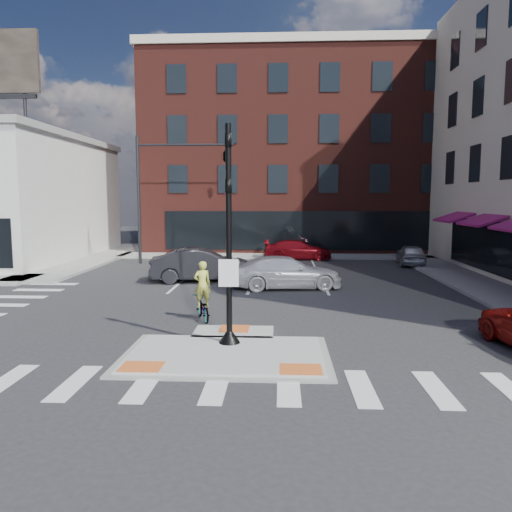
# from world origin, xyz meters

# --- Properties ---
(ground) EXTENTS (120.00, 120.00, 0.00)m
(ground) POSITION_xyz_m (0.00, 0.00, 0.00)
(ground) COLOR #28282B
(ground) RESTS_ON ground
(refuge_island) EXTENTS (5.40, 4.65, 0.13)m
(refuge_island) POSITION_xyz_m (0.00, -0.26, 0.05)
(refuge_island) COLOR gray
(refuge_island) RESTS_ON ground
(sidewalk_e) EXTENTS (3.00, 24.00, 0.15)m
(sidewalk_e) POSITION_xyz_m (10.80, 10.00, 0.07)
(sidewalk_e) COLOR gray
(sidewalk_e) RESTS_ON ground
(sidewalk_n) EXTENTS (26.00, 3.00, 0.15)m
(sidewalk_n) POSITION_xyz_m (3.00, 22.00, 0.07)
(sidewalk_n) COLOR gray
(sidewalk_n) RESTS_ON ground
(building_n) EXTENTS (24.40, 18.40, 15.50)m
(building_n) POSITION_xyz_m (3.00, 31.99, 7.80)
(building_n) COLOR #57211B
(building_n) RESTS_ON ground
(building_far_left) EXTENTS (10.00, 12.00, 10.00)m
(building_far_left) POSITION_xyz_m (-4.00, 52.00, 5.00)
(building_far_left) COLOR slate
(building_far_left) RESTS_ON ground
(building_far_right) EXTENTS (12.00, 12.00, 12.00)m
(building_far_right) POSITION_xyz_m (9.00, 54.00, 6.00)
(building_far_right) COLOR brown
(building_far_right) RESTS_ON ground
(signal_pole) EXTENTS (0.60, 0.60, 5.98)m
(signal_pole) POSITION_xyz_m (0.00, 0.40, 2.36)
(signal_pole) COLOR black
(signal_pole) RESTS_ON refuge_island
(mast_arm_signal) EXTENTS (6.10, 2.24, 8.00)m
(mast_arm_signal) POSITION_xyz_m (-3.47, 18.00, 6.21)
(mast_arm_signal) COLOR black
(mast_arm_signal) RESTS_ON ground
(white_pickup) EXTENTS (5.33, 2.82, 1.47)m
(white_pickup) POSITION_xyz_m (1.67, 9.60, 0.74)
(white_pickup) COLOR silver
(white_pickup) RESTS_ON ground
(bg_car_dark) EXTENTS (5.23, 2.47, 1.66)m
(bg_car_dark) POSITION_xyz_m (-2.50, 11.29, 0.83)
(bg_car_dark) COLOR #242429
(bg_car_dark) RESTS_ON ground
(bg_car_silver) EXTENTS (1.97, 3.94, 1.29)m
(bg_car_silver) POSITION_xyz_m (9.50, 18.03, 0.65)
(bg_car_silver) COLOR silver
(bg_car_silver) RESTS_ON ground
(bg_car_red) EXTENTS (4.56, 1.89, 1.32)m
(bg_car_red) POSITION_xyz_m (2.57, 20.56, 0.66)
(bg_car_red) COLOR maroon
(bg_car_red) RESTS_ON ground
(cyclist) EXTENTS (1.08, 1.66, 2.03)m
(cyclist) POSITION_xyz_m (-1.23, 3.42, 0.68)
(cyclist) COLOR #3F3F44
(cyclist) RESTS_ON ground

